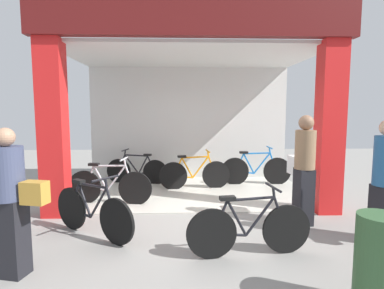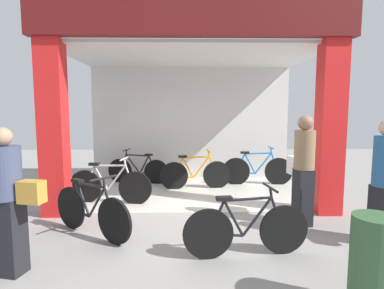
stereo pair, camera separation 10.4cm
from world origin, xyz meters
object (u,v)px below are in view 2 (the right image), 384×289
at_px(pedestrian_1, 303,169).
at_px(trash_bin, 374,266).
at_px(bicycle_parked_1, 91,211).
at_px(pedestrian_0, 8,200).
at_px(bicycle_parked_0, 246,229).
at_px(bicycle_inside_2, 110,185).
at_px(bicycle_inside_3, 195,174).
at_px(bicycle_inside_0, 257,170).
at_px(bicycle_inside_1, 138,170).

height_order(pedestrian_1, trash_bin, pedestrian_1).
relative_size(bicycle_parked_1, pedestrian_0, 0.83).
xyz_separation_m(bicycle_parked_0, pedestrian_0, (-2.68, -0.37, 0.49)).
relative_size(bicycle_inside_2, pedestrian_1, 0.95).
bearing_deg(pedestrian_0, bicycle_inside_3, 59.87).
relative_size(bicycle_inside_0, pedestrian_1, 0.98).
xyz_separation_m(bicycle_inside_1, pedestrian_0, (-0.74, -4.27, 0.50)).
distance_m(bicycle_inside_2, pedestrian_0, 2.67).
xyz_separation_m(bicycle_inside_1, pedestrian_1, (3.04, -2.81, 0.56)).
xyz_separation_m(bicycle_inside_1, trash_bin, (2.86, -5.02, 0.11)).
bearing_deg(pedestrian_0, bicycle_inside_0, 48.01).
bearing_deg(bicycle_inside_0, bicycle_inside_3, -166.14).
bearing_deg(bicycle_inside_1, bicycle_inside_2, -99.93).
relative_size(bicycle_inside_2, pedestrian_0, 1.01).
bearing_deg(pedestrian_0, pedestrian_1, 21.10).
bearing_deg(trash_bin, bicycle_inside_3, 108.06).
distance_m(bicycle_parked_0, pedestrian_1, 1.64).
bearing_deg(bicycle_inside_2, pedestrian_1, -18.80).
height_order(bicycle_inside_2, bicycle_inside_3, bicycle_inside_2).
bearing_deg(bicycle_parked_0, pedestrian_1, 44.79).
relative_size(bicycle_inside_0, bicycle_inside_1, 1.11).
bearing_deg(bicycle_parked_0, pedestrian_0, -172.18).
bearing_deg(bicycle_inside_1, pedestrian_1, -42.76).
distance_m(bicycle_inside_0, trash_bin, 4.82).
height_order(bicycle_inside_2, pedestrian_0, pedestrian_0).
bearing_deg(bicycle_parked_1, bicycle_inside_0, 44.17).
distance_m(bicycle_inside_1, pedestrian_0, 4.36).
xyz_separation_m(bicycle_inside_0, bicycle_inside_2, (-3.22, -1.48, -0.01)).
xyz_separation_m(bicycle_inside_3, pedestrian_1, (1.64, -2.24, 0.54)).
bearing_deg(bicycle_inside_2, trash_bin, -46.71).
bearing_deg(trash_bin, pedestrian_0, 168.22).
xyz_separation_m(bicycle_inside_3, pedestrian_0, (-2.14, -3.69, 0.49)).
bearing_deg(bicycle_inside_1, trash_bin, -60.37).
bearing_deg(trash_bin, bicycle_inside_0, 89.18).
bearing_deg(bicycle_inside_2, bicycle_inside_0, 24.63).
distance_m(bicycle_parked_1, pedestrian_0, 1.28).
distance_m(bicycle_inside_0, bicycle_parked_0, 3.83).
height_order(bicycle_parked_0, trash_bin, trash_bin).
bearing_deg(bicycle_inside_3, trash_bin, -71.94).
bearing_deg(bicycle_inside_3, bicycle_parked_1, -121.00).
relative_size(bicycle_inside_1, pedestrian_0, 0.94).
bearing_deg(bicycle_parked_0, bicycle_inside_2, 135.16).
bearing_deg(pedestrian_1, bicycle_parked_1, -172.79).
xyz_separation_m(bicycle_inside_1, bicycle_inside_3, (1.41, -0.58, 0.02)).
distance_m(bicycle_inside_1, trash_bin, 5.78).
relative_size(pedestrian_0, pedestrian_1, 0.94).
distance_m(bicycle_inside_0, bicycle_inside_1, 2.93).
bearing_deg(bicycle_inside_2, pedestrian_0, -99.71).
xyz_separation_m(bicycle_parked_1, pedestrian_0, (-0.55, -1.05, 0.48)).
bearing_deg(bicycle_parked_1, bicycle_inside_2, 94.11).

